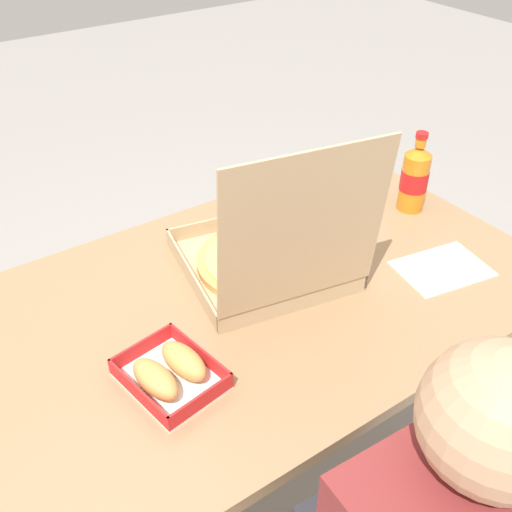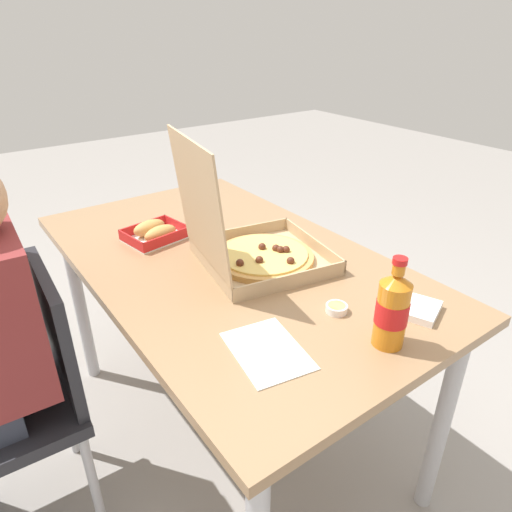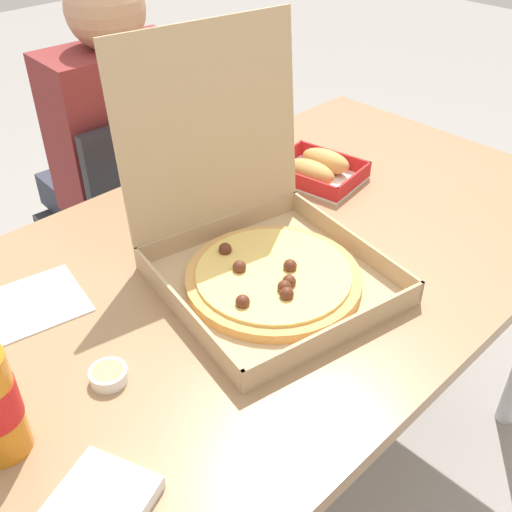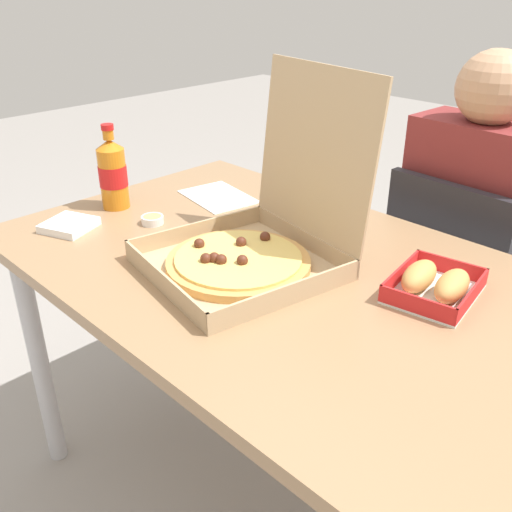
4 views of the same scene
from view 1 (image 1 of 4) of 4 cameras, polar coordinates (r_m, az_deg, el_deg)
The scene contains 8 objects.
ground_plane at distance 1.90m, azimuth -0.54°, elevation -21.42°, with size 10.00×10.00×0.00m, color gray.
dining_table at distance 1.39m, azimuth -0.70°, elevation -6.46°, with size 1.39×0.81×0.75m.
pizza_box_open at distance 1.36m, azimuth 1.20°, elevation -0.02°, with size 0.43×0.46×0.40m.
bread_side_box at distance 1.14m, azimuth -8.28°, elevation -10.98°, with size 0.18×0.21×0.06m.
cola_bottle at distance 1.65m, azimuth 15.02°, elevation 7.30°, with size 0.07×0.07×0.22m.
paper_menu at distance 1.48m, azimuth 17.50°, elevation -1.16°, with size 0.21×0.15×0.00m, color white.
napkin_pile at distance 1.76m, azimuth 9.80°, elevation 6.75°, with size 0.11×0.11×0.02m, color white.
dipping_sauce_cup at distance 1.58m, azimuth 10.66°, elevation 3.17°, with size 0.06×0.06×0.02m.
Camera 1 is at (0.56, 0.85, 1.61)m, focal length 41.54 mm.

